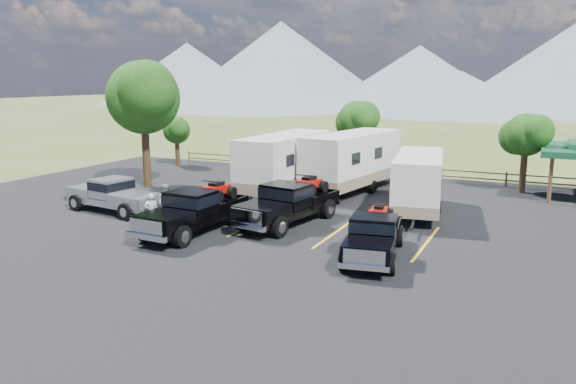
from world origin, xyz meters
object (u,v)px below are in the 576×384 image
at_px(trailer_center, 352,161).
at_px(pickup_silver, 114,195).
at_px(rig_left, 195,210).
at_px(person_a, 152,212).
at_px(tree_big_nw, 143,97).
at_px(rig_center, 289,202).
at_px(trailer_left, 285,163).
at_px(trailer_right, 418,183).
at_px(person_b, 167,204).
at_px(rig_right, 374,234).

height_order(trailer_center, pickup_silver, trailer_center).
relative_size(rig_left, person_a, 3.82).
distance_m(tree_big_nw, trailer_center, 13.37).
height_order(rig_center, trailer_center, trailer_center).
height_order(trailer_left, trailer_center, trailer_center).
distance_m(rig_left, rig_center, 4.43).
xyz_separation_m(rig_center, trailer_right, (5.00, 4.70, 0.53)).
xyz_separation_m(trailer_left, trailer_right, (8.19, -1.55, -0.26)).
xyz_separation_m(trailer_right, person_a, (-10.15, -8.31, -0.73)).
height_order(trailer_center, person_b, trailer_center).
distance_m(trailer_left, person_b, 8.87).
relative_size(rig_center, person_b, 3.60).
bearing_deg(rig_center, person_a, -135.65).
xyz_separation_m(rig_center, trailer_left, (-3.19, 6.25, 0.79)).
distance_m(trailer_left, person_a, 10.11).
height_order(rig_right, trailer_center, trailer_center).
distance_m(rig_center, trailer_center, 8.53).
xyz_separation_m(rig_left, rig_center, (3.18, 3.09, 0.02)).
height_order(rig_right, trailer_left, trailer_left).
distance_m(tree_big_nw, person_a, 11.66).
bearing_deg(person_a, rig_right, 145.77).
relative_size(rig_center, person_a, 4.00).
xyz_separation_m(trailer_left, person_b, (-2.07, -8.58, -0.90)).
bearing_deg(trailer_center, rig_center, -81.99).
xyz_separation_m(pickup_silver, person_b, (3.79, -0.63, 0.03)).
bearing_deg(rig_right, trailer_center, 102.97).
bearing_deg(rig_right, trailer_right, 80.78).
relative_size(trailer_left, person_a, 5.98).
bearing_deg(trailer_center, rig_right, -58.04).
distance_m(rig_left, rig_right, 8.23).
distance_m(rig_right, person_a, 10.21).
xyz_separation_m(trailer_center, person_b, (-5.47, -10.82, -0.91)).
distance_m(rig_right, person_b, 10.35).
bearing_deg(trailer_right, trailer_center, 132.11).
bearing_deg(rig_center, person_b, -146.84).
bearing_deg(person_a, trailer_right, -177.44).
relative_size(rig_left, trailer_center, 0.63).
relative_size(rig_left, rig_right, 1.12).
height_order(rig_left, trailer_center, trailer_center).
bearing_deg(tree_big_nw, rig_right, -24.30).
xyz_separation_m(trailer_left, trailer_center, (3.40, 2.24, 0.02)).
height_order(rig_right, pickup_silver, rig_right).
distance_m(rig_left, trailer_left, 9.38).
distance_m(pickup_silver, person_a, 4.35).
bearing_deg(trailer_right, tree_big_nw, 170.99).
distance_m(trailer_left, trailer_center, 4.07).
relative_size(rig_left, pickup_silver, 1.07).
bearing_deg(rig_center, trailer_center, 97.96).
bearing_deg(rig_center, rig_right, -22.72).
bearing_deg(person_a, rig_left, 158.10).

